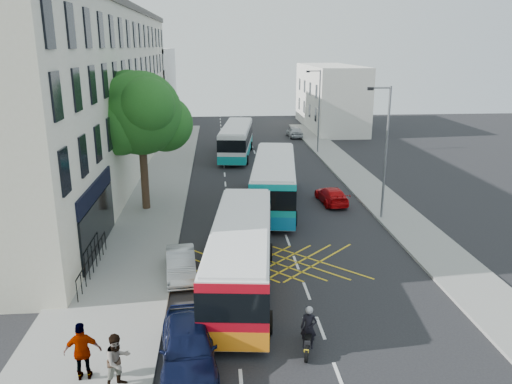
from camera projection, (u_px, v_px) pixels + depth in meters
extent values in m
plane|color=black|center=(321.00, 328.00, 19.09)|extent=(120.00, 120.00, 0.00)
cube|color=gray|center=(147.00, 209.00, 32.76)|extent=(5.00, 70.00, 0.15)
cube|color=gray|center=(384.00, 203.00, 33.99)|extent=(3.00, 70.00, 0.15)
cube|color=beige|center=(87.00, 97.00, 39.61)|extent=(8.00, 45.00, 13.00)
cube|color=#59544C|center=(79.00, 6.00, 37.71)|extent=(8.30, 45.00, 0.50)
cube|color=black|center=(95.00, 190.00, 25.02)|extent=(0.12, 7.00, 0.90)
cube|color=black|center=(98.00, 224.00, 25.52)|extent=(0.12, 7.00, 2.60)
cube|color=silver|center=(142.00, 86.00, 69.20)|extent=(8.00, 20.00, 10.00)
cube|color=silver|center=(330.00, 97.00, 64.71)|extent=(6.00, 18.00, 8.00)
cylinder|color=#382619|center=(144.00, 175.00, 32.12)|extent=(0.50, 0.50, 4.40)
sphere|color=#1E5518|center=(140.00, 113.00, 30.99)|extent=(5.20, 5.20, 5.20)
sphere|color=#1E5518|center=(165.00, 124.00, 32.09)|extent=(3.60, 3.60, 3.60)
sphere|color=#1E5518|center=(120.00, 124.00, 30.49)|extent=(3.80, 3.80, 3.80)
sphere|color=#1E5518|center=(147.00, 106.00, 29.62)|extent=(3.40, 3.40, 3.40)
sphere|color=#1E5518|center=(129.00, 95.00, 31.70)|extent=(3.20, 3.20, 3.20)
cylinder|color=slate|center=(386.00, 154.00, 29.88)|extent=(0.14, 0.14, 8.00)
cylinder|color=slate|center=(381.00, 88.00, 28.73)|extent=(1.20, 0.10, 0.10)
cube|color=black|center=(370.00, 89.00, 28.70)|extent=(0.35, 0.15, 0.18)
cylinder|color=slate|center=(319.00, 112.00, 49.00)|extent=(0.14, 0.14, 8.00)
cylinder|color=slate|center=(314.00, 71.00, 47.86)|extent=(1.20, 0.10, 0.10)
cube|color=black|center=(308.00, 72.00, 47.83)|extent=(0.35, 0.15, 0.18)
cube|color=silver|center=(241.00, 253.00, 21.83)|extent=(3.62, 11.03, 2.61)
cube|color=silver|center=(241.00, 224.00, 21.45)|extent=(3.41, 10.79, 0.12)
cube|color=black|center=(241.00, 245.00, 21.73)|extent=(3.69, 11.10, 1.08)
cube|color=orange|center=(242.00, 272.00, 22.09)|extent=(3.68, 11.08, 0.74)
cube|color=#B50918|center=(232.00, 317.00, 16.66)|extent=(2.50, 0.37, 2.46)
cube|color=#FF0C0C|center=(204.00, 335.00, 16.87)|extent=(0.26, 0.09, 0.25)
cube|color=#FF0C0C|center=(261.00, 335.00, 16.82)|extent=(0.26, 0.09, 0.25)
cylinder|color=black|center=(221.00, 252.00, 25.04)|extent=(0.37, 0.91, 0.89)
cylinder|color=black|center=(269.00, 252.00, 24.97)|extent=(0.37, 0.91, 0.89)
cylinder|color=black|center=(203.00, 321.00, 18.71)|extent=(0.37, 0.91, 0.89)
cylinder|color=black|center=(269.00, 322.00, 18.65)|extent=(0.37, 0.91, 0.89)
cube|color=silver|center=(274.00, 181.00, 33.16)|extent=(4.12, 11.72, 2.77)
cube|color=silver|center=(274.00, 160.00, 32.76)|extent=(3.88, 11.47, 0.13)
cube|color=black|center=(274.00, 175.00, 33.05)|extent=(4.19, 11.79, 1.15)
cube|color=#0D72A9|center=(274.00, 195.00, 33.43)|extent=(4.18, 11.78, 0.78)
cube|color=#0C9C9C|center=(272.00, 207.00, 27.68)|extent=(2.64, 0.45, 2.61)
cube|color=#FF0C0C|center=(253.00, 219.00, 27.94)|extent=(0.26, 0.09, 0.25)
cube|color=#FF0C0C|center=(291.00, 220.00, 27.83)|extent=(0.26, 0.09, 0.25)
cylinder|color=black|center=(257.00, 186.00, 36.59)|extent=(0.42, 0.97, 0.94)
cylinder|color=black|center=(293.00, 187.00, 36.45)|extent=(0.42, 0.97, 0.94)
cylinder|color=black|center=(251.00, 218.00, 29.89)|extent=(0.42, 0.97, 0.94)
cylinder|color=black|center=(295.00, 218.00, 29.76)|extent=(0.42, 0.97, 0.94)
cube|color=silver|center=(237.00, 139.00, 48.34)|extent=(3.80, 11.04, 2.61)
cube|color=silver|center=(236.00, 126.00, 47.96)|extent=(3.57, 10.80, 0.12)
cube|color=black|center=(236.00, 136.00, 48.23)|extent=(3.86, 11.11, 1.08)
cube|color=#0C9593|center=(237.00, 149.00, 48.59)|extent=(3.85, 11.10, 0.74)
cube|color=white|center=(231.00, 150.00, 43.17)|extent=(2.49, 0.41, 2.46)
cube|color=#FF0C0C|center=(220.00, 158.00, 43.40)|extent=(0.26, 0.09, 0.25)
cube|color=#FF0C0C|center=(243.00, 158.00, 43.31)|extent=(0.26, 0.09, 0.25)
cylinder|color=black|center=(227.00, 146.00, 51.56)|extent=(0.38, 0.91, 0.89)
cylinder|color=black|center=(251.00, 146.00, 51.45)|extent=(0.38, 0.91, 0.89)
cylinder|color=black|center=(220.00, 160.00, 45.24)|extent=(0.38, 0.91, 0.89)
cylinder|color=black|center=(247.00, 160.00, 45.13)|extent=(0.38, 0.91, 0.89)
cylinder|color=black|center=(307.00, 354.00, 16.99)|extent=(0.26, 0.59, 0.59)
cylinder|color=black|center=(310.00, 332.00, 18.28)|extent=(0.26, 0.59, 0.59)
cube|color=black|center=(309.00, 336.00, 17.55)|extent=(0.48, 1.11, 0.20)
cube|color=black|center=(309.00, 328.00, 17.72)|extent=(0.36, 0.46, 0.18)
cube|color=black|center=(308.00, 336.00, 17.31)|extent=(0.35, 0.50, 0.09)
cylinder|color=slate|center=(310.00, 324.00, 18.14)|extent=(0.16, 0.40, 0.77)
cylinder|color=slate|center=(310.00, 318.00, 17.92)|extent=(0.54, 0.18, 0.04)
cube|color=gold|center=(306.00, 351.00, 16.78)|extent=(0.16, 0.06, 0.12)
imported|color=black|center=(309.00, 327.00, 17.41)|extent=(0.66, 0.52, 1.58)
sphere|color=#99999E|center=(309.00, 310.00, 17.22)|extent=(0.27, 0.27, 0.27)
imported|color=black|center=(188.00, 346.00, 16.60)|extent=(2.17, 4.72, 1.57)
imported|color=#B4B7BC|center=(181.00, 264.00, 23.20)|extent=(1.67, 3.86, 1.24)
imported|color=#C0080A|center=(332.00, 195.00, 34.07)|extent=(1.87, 3.97, 1.12)
imported|color=#3D4144|center=(237.00, 136.00, 56.00)|extent=(2.46, 4.42, 1.17)
imported|color=#B3B6BB|center=(295.00, 132.00, 58.72)|extent=(1.68, 3.91, 1.32)
imported|color=gray|center=(118.00, 361.00, 15.34)|extent=(1.12, 1.11, 1.82)
imported|color=gray|center=(83.00, 351.00, 15.70)|extent=(1.19, 0.58, 1.97)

